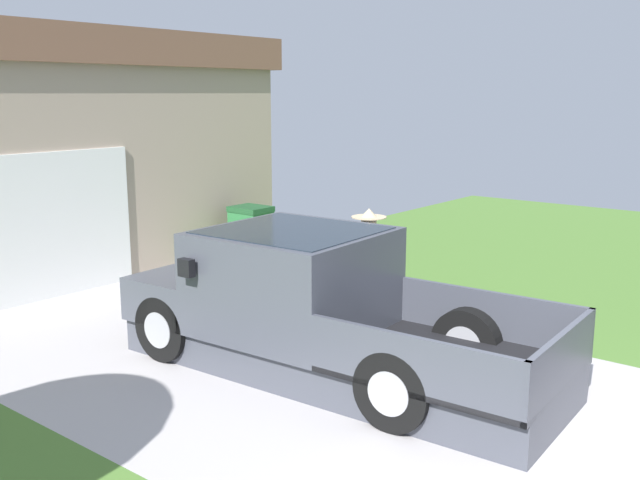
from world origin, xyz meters
TOP-DOWN VIEW (x-y plane):
  - pickup_truck at (0.21, 3.84)m, footprint 2.24×5.24m
  - person_with_hat at (1.54, 3.88)m, footprint 0.52×0.45m
  - handbag at (1.46, 3.53)m, footprint 0.39×0.17m
  - wheeled_trash_bin at (3.77, 8.15)m, footprint 0.60×0.72m

SIDE VIEW (x-z plane):
  - handbag at x=1.46m, z-range -0.09..0.34m
  - wheeled_trash_bin at x=3.77m, z-range 0.04..1.10m
  - pickup_truck at x=0.21m, z-range -0.09..1.53m
  - person_with_hat at x=1.54m, z-range 0.14..1.86m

